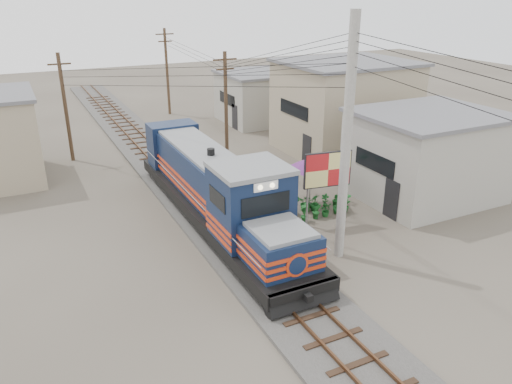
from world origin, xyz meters
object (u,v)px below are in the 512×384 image
locomotive (217,191)px  billboard (328,171)px  vendor (313,171)px  market_umbrella (311,163)px

locomotive → billboard: size_ratio=4.44×
billboard → vendor: size_ratio=2.33×
market_umbrella → vendor: size_ratio=1.73×
locomotive → vendor: size_ratio=10.36×
locomotive → market_umbrella: (5.16, -0.14, 0.63)m
locomotive → vendor: 7.56m
billboard → vendor: (2.34, 4.84, -1.92)m
locomotive → billboard: locomotive is taller
locomotive → billboard: (4.71, -2.28, 0.95)m
billboard → market_umbrella: 2.21m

